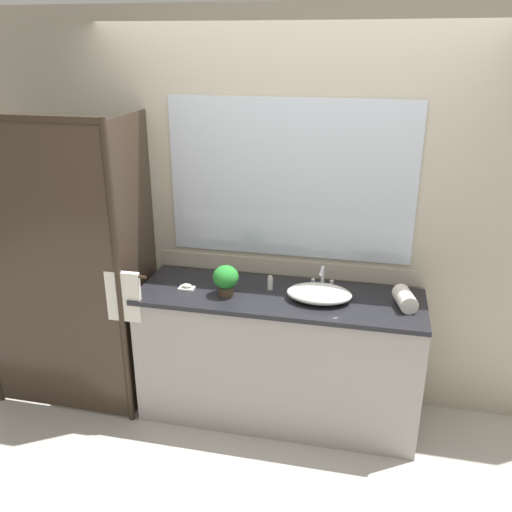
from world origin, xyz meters
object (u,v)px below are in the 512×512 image
amenity_bottle_body_wash (222,273)px  rolled_towel_near_edge (405,299)px  potted_plant (226,279)px  amenity_bottle_lotion (270,283)px  faucet (322,281)px  sink_basin (319,294)px  soap_dish (187,287)px

amenity_bottle_body_wash → rolled_towel_near_edge: 1.20m
potted_plant → amenity_bottle_lotion: size_ratio=2.09×
faucet → amenity_bottle_lotion: bearing=-165.4°
sink_basin → faucet: bearing=90.0°
amenity_bottle_lotion → rolled_towel_near_edge: rolled_towel_near_edge is taller
potted_plant → soap_dish: bearing=174.1°
soap_dish → rolled_towel_near_edge: 1.36m
rolled_towel_near_edge → amenity_bottle_lotion: bearing=174.8°
potted_plant → amenity_bottle_body_wash: potted_plant is taller
amenity_bottle_body_wash → amenity_bottle_lotion: 0.37m
faucet → amenity_bottle_body_wash: size_ratio=2.12×
potted_plant → soap_dish: (-0.27, 0.03, -0.10)m
faucet → potted_plant: bearing=-158.8°
sink_basin → potted_plant: potted_plant is taller
potted_plant → faucet: bearing=21.2°
sink_basin → rolled_towel_near_edge: bearing=1.4°
soap_dish → rolled_towel_near_edge: bearing=1.6°
amenity_bottle_body_wash → rolled_towel_near_edge: rolled_towel_near_edge is taller
faucet → soap_dish: faucet is taller
rolled_towel_near_edge → sink_basin: bearing=-178.6°
soap_dish → amenity_bottle_lotion: bearing=12.2°
sink_basin → soap_dish: 0.85m
potted_plant → amenity_bottle_lotion: potted_plant is taller
soap_dish → amenity_bottle_body_wash: (0.17, 0.22, 0.02)m
faucet → rolled_towel_near_edge: 0.53m
amenity_bottle_lotion → sink_basin: bearing=-15.1°
sink_basin → rolled_towel_near_edge: rolled_towel_near_edge is taller
potted_plant → rolled_towel_near_edge: 1.09m
faucet → amenity_bottle_lotion: (-0.32, -0.08, -0.01)m
faucet → soap_dish: 0.87m
potted_plant → amenity_bottle_body_wash: 0.28m
amenity_bottle_lotion → rolled_towel_near_edge: bearing=-5.2°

